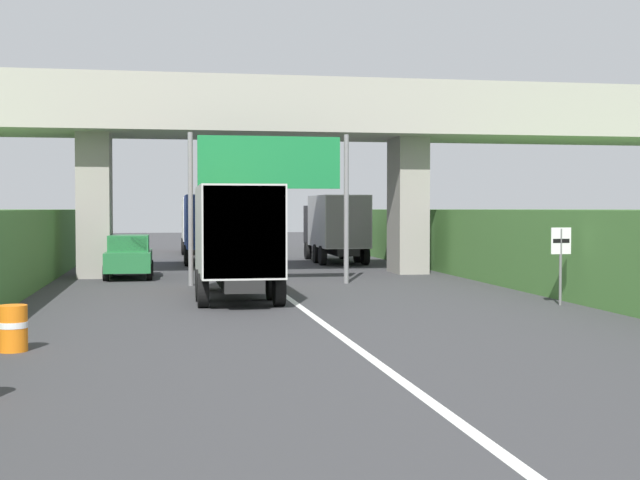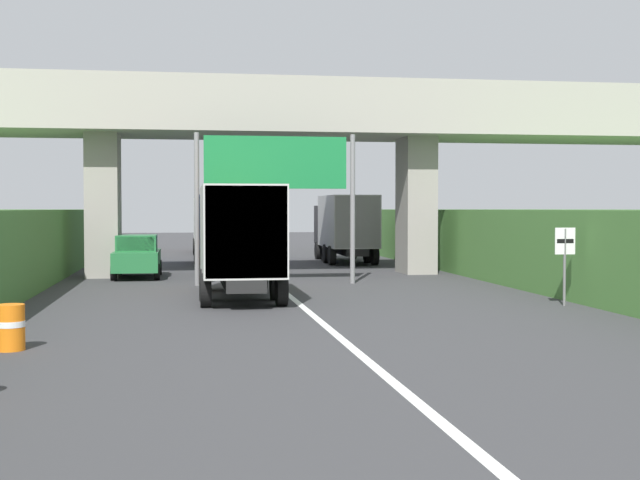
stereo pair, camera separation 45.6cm
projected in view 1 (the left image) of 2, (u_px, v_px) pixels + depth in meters
name	position (u px, v px, depth m)	size (l,w,h in m)	color
lane_centre_stripe	(277.00, 289.00, 29.75)	(0.20, 94.52, 0.01)	white
overpass_bridge	(256.00, 130.00, 36.24)	(40.00, 4.80, 8.00)	#9E998E
overhead_highway_sign	(270.00, 173.00, 31.58)	(5.88, 0.18, 5.50)	slate
speed_limit_sign	(561.00, 254.00, 24.85)	(0.60, 0.08, 2.23)	slate
truck_red	(201.00, 222.00, 54.29)	(2.44, 7.30, 3.44)	black
truck_blue	(208.00, 225.00, 44.27)	(2.44, 7.30, 3.44)	black
truck_black	(335.00, 225.00, 44.96)	(2.44, 7.30, 3.44)	black
truck_orange	(235.00, 236.00, 26.66)	(2.44, 7.30, 3.44)	black
car_green	(129.00, 257.00, 34.64)	(1.86, 4.10, 1.72)	#236B38
construction_barrel_2	(13.00, 328.00, 16.82)	(0.57, 0.57, 0.90)	orange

